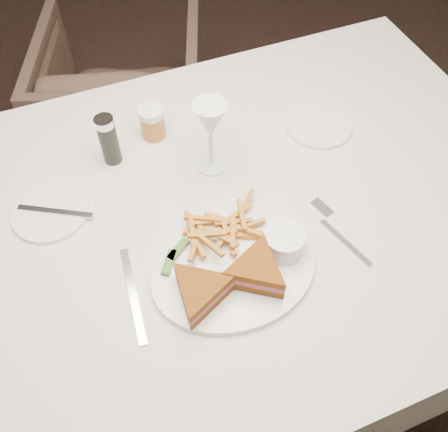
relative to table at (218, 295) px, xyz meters
The scene contains 4 objects.
ground 0.42m from the table, 50.56° to the left, with size 5.00×5.00×0.00m, color black.
table is the anchor object (origin of this frame).
chair_far 0.99m from the table, 93.93° to the left, with size 0.59×0.55×0.61m, color #49362D.
table_setting 0.42m from the table, 105.25° to the right, with size 0.80×0.60×0.18m.
Camera 1 is at (-0.31, -0.75, 1.58)m, focal length 40.00 mm.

